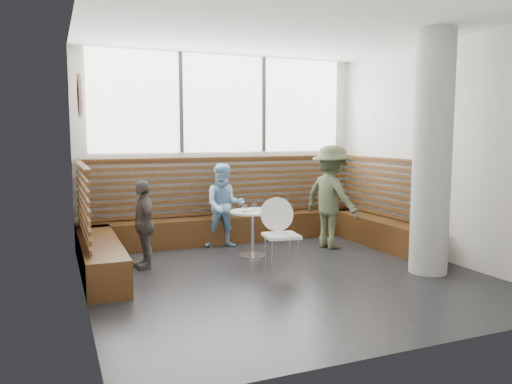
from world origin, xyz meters
name	(u,v)px	position (x,y,z in m)	size (l,w,h in m)	color
room	(285,154)	(0.00, 0.00, 1.60)	(5.00, 5.00, 3.20)	silver
booth	(238,223)	(0.00, 1.77, 0.41)	(5.00, 2.50, 1.44)	#3B220E
concrete_column	(432,153)	(1.85, -0.60, 1.60)	(0.50, 0.50, 3.20)	gray
wall_art	(79,95)	(-2.46, 0.40, 2.30)	(0.50, 0.50, 0.03)	white
cafe_table	(252,224)	(-0.01, 1.12, 0.50)	(0.68, 0.68, 0.70)	silver
cafe_chair	(279,228)	(0.05, 0.30, 0.58)	(0.47, 0.46, 0.98)	white
adult_man	(331,197)	(1.40, 1.18, 0.84)	(1.08, 0.62, 1.68)	#464F34
child_back	(224,206)	(-0.19, 1.89, 0.69)	(0.67, 0.52, 1.38)	#83B6E3
child_left	(144,224)	(-1.64, 1.10, 0.61)	(0.72, 0.30, 1.22)	#514D4A
plate_near	(246,210)	(-0.10, 1.18, 0.71)	(0.20, 0.20, 0.01)	white
plate_far	(256,208)	(0.11, 1.29, 0.71)	(0.19, 0.19, 0.01)	white
glass_left	(245,208)	(-0.16, 1.05, 0.76)	(0.07, 0.07, 0.12)	white
glass_mid	(254,207)	(0.02, 1.12, 0.76)	(0.08, 0.08, 0.12)	white
glass_right	(265,207)	(0.20, 1.13, 0.75)	(0.06, 0.06, 0.10)	white
menu_card	(259,212)	(0.04, 0.99, 0.70)	(0.21, 0.15, 0.00)	#A5C64C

